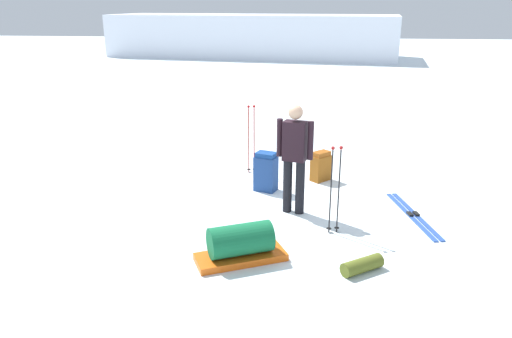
{
  "coord_description": "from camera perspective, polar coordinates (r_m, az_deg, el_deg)",
  "views": [
    {
      "loc": [
        0.79,
        -7.15,
        3.12
      ],
      "look_at": [
        0.0,
        0.0,
        0.7
      ],
      "focal_mm": 34.92,
      "sensor_mm": 36.0,
      "label": 1
    }
  ],
  "objects": [
    {
      "name": "ski_poles_planted_near",
      "position": [
        9.4,
        -0.53,
        3.84
      ],
      "size": [
        0.17,
        0.1,
        1.31
      ],
      "color": "maroon",
      "rests_on": "ground_plane"
    },
    {
      "name": "ski_poles_planted_far",
      "position": [
        6.97,
        9.05,
        -1.87
      ],
      "size": [
        0.18,
        0.1,
        1.28
      ],
      "color": "black",
      "rests_on": "ground_plane"
    },
    {
      "name": "distant_snow_ridge",
      "position": [
        30.68,
        -0.35,
        15.01
      ],
      "size": [
        17.3,
        7.16,
        2.42
      ],
      "primitive_type": "cube",
      "rotation": [
        0.0,
        0.0,
        -0.13
      ],
      "color": "white",
      "rests_on": "ground_plane"
    },
    {
      "name": "backpack_bright",
      "position": [
        9.16,
        7.43,
        0.29
      ],
      "size": [
        0.4,
        0.4,
        0.55
      ],
      "color": "#945116",
      "rests_on": "ground_plane"
    },
    {
      "name": "gear_sled",
      "position": [
        6.34,
        -1.78,
        -8.61
      ],
      "size": [
        1.22,
        0.9,
        0.49
      ],
      "color": "#E25B14",
      "rests_on": "ground_plane"
    },
    {
      "name": "ski_pair_near",
      "position": [
        8.04,
        17.53,
        -5.06
      ],
      "size": [
        0.56,
        1.78,
        0.05
      ],
      "color": "#2C4FA3",
      "rests_on": "ground_plane"
    },
    {
      "name": "sleeping_mat_rolled",
      "position": [
        6.28,
        12.06,
        -10.73
      ],
      "size": [
        0.55,
        0.47,
        0.18
      ],
      "primitive_type": "cylinder",
      "rotation": [
        0.0,
        1.57,
        3.76
      ],
      "color": "#586220",
      "rests_on": "ground_plane"
    },
    {
      "name": "ground_plane",
      "position": [
        7.84,
        0.0,
        -4.85
      ],
      "size": [
        80.0,
        80.0,
        0.0
      ],
      "primitive_type": "plane",
      "color": "white"
    },
    {
      "name": "skier_standing",
      "position": [
        7.51,
        4.44,
        1.77
      ],
      "size": [
        0.55,
        0.3,
        1.7
      ],
      "color": "black",
      "rests_on": "ground_plane"
    },
    {
      "name": "backpack_large_dark",
      "position": [
        8.58,
        1.14,
        -0.34
      ],
      "size": [
        0.43,
        0.36,
        0.69
      ],
      "color": "navy",
      "rests_on": "ground_plane"
    }
  ]
}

